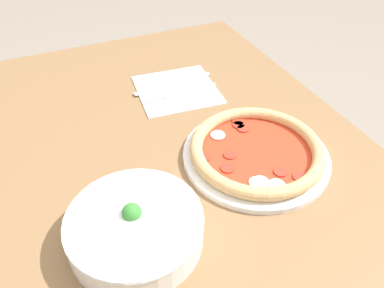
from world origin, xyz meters
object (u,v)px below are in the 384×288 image
bowl (135,227)px  knife (177,83)px  fork (182,94)px  pizza (256,152)px

bowl → knife: (0.42, -0.24, -0.03)m
bowl → knife: 0.48m
bowl → knife: bearing=-29.8°
fork → knife: same height
bowl → knife: bowl is taller
bowl → fork: bowl is taller
pizza → fork: size_ratio=1.50×
pizza → bowl: (-0.09, 0.28, 0.01)m
bowl → pizza: bearing=-72.2°
bowl → fork: 0.43m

